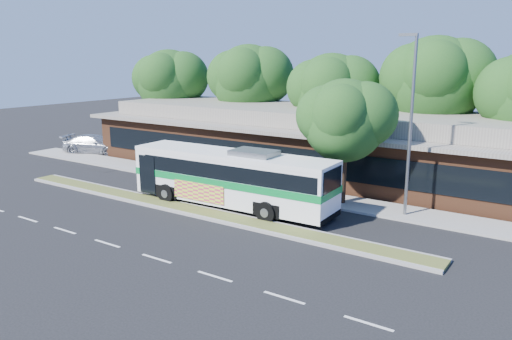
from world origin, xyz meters
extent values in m
plane|color=black|center=(0.00, 0.00, 0.00)|extent=(120.00, 120.00, 0.00)
cube|color=#4A4F21|center=(0.00, 0.60, 0.07)|extent=(26.00, 1.10, 0.15)
cube|color=gray|center=(0.00, 6.40, 0.06)|extent=(44.00, 2.60, 0.12)
cube|color=black|center=(-18.00, 10.00, 0.01)|extent=(14.00, 12.00, 0.01)
cube|color=brown|center=(0.00, 13.00, 1.60)|extent=(32.00, 10.00, 3.20)
cube|color=slate|center=(0.00, 13.00, 3.32)|extent=(33.20, 11.20, 0.24)
cube|color=slate|center=(0.00, 13.00, 3.95)|extent=(30.00, 8.00, 1.00)
cube|color=black|center=(0.00, 7.97, 1.70)|extent=(30.00, 0.06, 1.60)
cylinder|color=slate|center=(9.60, 6.00, 4.50)|extent=(0.16, 0.16, 9.00)
cube|color=slate|center=(9.20, 6.00, 9.00)|extent=(0.90, 0.18, 0.14)
cylinder|color=black|center=(-15.00, 15.00, 1.99)|extent=(0.44, 0.44, 3.99)
sphere|color=#154117|center=(-15.00, 15.00, 5.73)|extent=(5.80, 5.80, 5.80)
sphere|color=#154117|center=(-13.70, 15.43, 6.19)|extent=(4.52, 4.52, 4.52)
cylinder|color=black|center=(-7.00, 16.00, 2.10)|extent=(0.44, 0.44, 4.20)
sphere|color=#154117|center=(-7.00, 16.00, 6.00)|extent=(6.00, 6.00, 6.00)
sphere|color=#154117|center=(-5.65, 16.45, 6.48)|extent=(4.68, 4.68, 4.68)
cylinder|color=black|center=(1.00, 15.00, 1.89)|extent=(0.44, 0.44, 3.78)
sphere|color=#154117|center=(1.00, 15.00, 5.46)|extent=(5.60, 5.60, 5.60)
sphere|color=#154117|center=(2.26, 15.42, 5.91)|extent=(4.37, 4.37, 4.37)
cylinder|color=black|center=(8.00, 16.00, 2.21)|extent=(0.44, 0.44, 4.41)
sphere|color=#154117|center=(8.00, 16.00, 6.27)|extent=(6.20, 6.20, 6.20)
sphere|color=#154117|center=(9.39, 16.46, 6.77)|extent=(4.84, 4.84, 4.84)
cube|color=white|center=(1.28, 2.40, 1.67)|extent=(11.70, 2.83, 2.67)
cube|color=black|center=(1.57, 2.41, 2.20)|extent=(10.77, 2.85, 0.80)
cube|color=white|center=(1.28, 2.40, 2.89)|extent=(11.72, 2.85, 0.25)
cube|color=#057C31|center=(1.28, 2.40, 1.59)|extent=(11.76, 2.89, 0.37)
cube|color=black|center=(-4.55, 2.22, 1.99)|extent=(0.13, 2.17, 1.66)
cube|color=black|center=(7.11, 2.58, 2.30)|extent=(0.12, 2.03, 1.07)
cube|color=#C53956|center=(0.06, 1.09, 0.97)|extent=(3.29, 0.15, 0.97)
cube|color=slate|center=(2.73, 2.45, 3.14)|extent=(2.37, 1.62, 0.29)
cylinder|color=black|center=(-2.27, 1.07, 0.53)|extent=(1.08, 0.38, 1.07)
cylinder|color=black|center=(-2.34, 3.50, 0.53)|extent=(1.08, 0.38, 1.07)
cylinder|color=black|center=(4.22, 1.28, 0.53)|extent=(1.08, 0.38, 1.07)
cylinder|color=black|center=(4.15, 3.71, 0.53)|extent=(1.08, 0.38, 1.07)
imported|color=#ABADB2|center=(-17.47, 8.32, 0.78)|extent=(5.82, 4.02, 1.56)
cylinder|color=black|center=(6.00, 6.20, 1.66)|extent=(0.44, 0.44, 3.31)
sphere|color=#154117|center=(6.00, 6.20, 4.65)|extent=(4.45, 4.45, 4.45)
sphere|color=#154117|center=(7.00, 6.53, 5.01)|extent=(3.47, 3.47, 3.47)
camera|label=1|loc=(16.86, -18.41, 7.99)|focal=35.00mm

